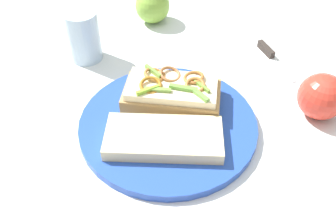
{
  "coord_description": "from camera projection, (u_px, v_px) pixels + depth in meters",
  "views": [
    {
      "loc": [
        0.42,
        -0.08,
        0.43
      ],
      "look_at": [
        0.0,
        0.0,
        0.03
      ],
      "focal_mm": 40.1,
      "sensor_mm": 36.0,
      "label": 1
    }
  ],
  "objects": [
    {
      "name": "ground_plane",
      "position": [
        168.0,
        127.0,
        0.61
      ],
      "size": [
        2.0,
        2.0,
        0.0
      ],
      "primitive_type": "plane",
      "color": "silver",
      "rests_on": "ground"
    },
    {
      "name": "plate",
      "position": [
        168.0,
        124.0,
        0.6
      ],
      "size": [
        0.28,
        0.28,
        0.01
      ],
      "primitive_type": "cylinder",
      "color": "#264BB2",
      "rests_on": "ground_plane"
    },
    {
      "name": "sandwich",
      "position": [
        172.0,
        93.0,
        0.62
      ],
      "size": [
        0.13,
        0.18,
        0.05
      ],
      "rotation": [
        0.0,
        0.0,
        1.24
      ],
      "color": "#AD8351",
      "rests_on": "plate"
    },
    {
      "name": "bread_slice_side",
      "position": [
        164.0,
        138.0,
        0.56
      ],
      "size": [
        0.12,
        0.19,
        0.02
      ],
      "primitive_type": "cube",
      "rotation": [
        0.0,
        0.0,
        1.34
      ],
      "color": "beige",
      "rests_on": "plate"
    },
    {
      "name": "apple_1",
      "position": [
        322.0,
        96.0,
        0.6
      ],
      "size": [
        0.1,
        0.1,
        0.08
      ],
      "primitive_type": "sphere",
      "rotation": [
        0.0,
        0.0,
        1.99
      ],
      "color": "red",
      "rests_on": "ground_plane"
    },
    {
      "name": "apple_2",
      "position": [
        152.0,
        6.0,
        0.82
      ],
      "size": [
        0.09,
        0.09,
        0.08
      ],
      "primitive_type": "sphere",
      "rotation": [
        0.0,
        0.0,
        3.01
      ],
      "color": "#80AD3C",
      "rests_on": "ground_plane"
    },
    {
      "name": "drinking_glass",
      "position": [
        84.0,
        36.0,
        0.71
      ],
      "size": [
        0.06,
        0.06,
        0.1
      ],
      "primitive_type": "cylinder",
      "color": "silver",
      "rests_on": "ground_plane"
    },
    {
      "name": "knife",
      "position": [
        270.0,
        55.0,
        0.74
      ],
      "size": [
        0.13,
        0.03,
        0.02
      ],
      "rotation": [
        0.0,
        0.0,
        0.16
      ],
      "color": "silver",
      "rests_on": "ground_plane"
    }
  ]
}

